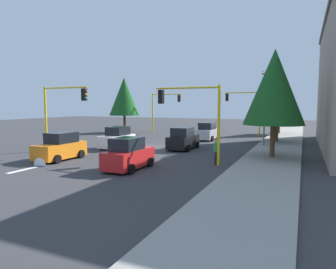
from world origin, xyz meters
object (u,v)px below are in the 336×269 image
object	(u,v)px
traffic_signal_far_left	(245,105)
tree_opposite_side	(124,97)
traffic_signal_near_right	(62,106)
pedestrian_crossing	(216,151)
car_black	(183,139)
tree_roadside_far	(280,96)
tree_roadside_near	(274,87)
car_white	(117,139)
street_lamp_curbside	(264,101)
traffic_signal_far_right	(164,105)
traffic_signal_near_left	(192,108)
car_orange	(60,147)
tree_roadside_mid	(278,90)
car_silver	(207,132)
car_red	(128,155)

from	to	relation	value
traffic_signal_far_left	tree_opposite_side	xyz separation A→B (m)	(2.00, -16.69, 1.13)
traffic_signal_near_right	pedestrian_crossing	world-z (taller)	traffic_signal_near_right
traffic_signal_near_right	car_black	bearing A→B (deg)	124.65
tree_roadside_far	car_black	xyz separation A→B (m)	(18.17, -6.74, -4.28)
tree_roadside_near	car_white	bearing A→B (deg)	-89.77
tree_roadside_near	tree_roadside_far	distance (m)	20.03
street_lamp_curbside	tree_roadside_near	distance (m)	5.83
traffic_signal_far_right	street_lamp_curbside	world-z (taller)	street_lamp_curbside
traffic_signal_near_left	traffic_signal_far_right	distance (m)	22.98
car_orange	tree_opposite_side	bearing A→B (deg)	-159.99
traffic_signal_far_right	tree_opposite_side	world-z (taller)	tree_opposite_side
tree_roadside_near	tree_roadside_mid	bearing A→B (deg)	-177.14
traffic_signal_near_right	traffic_signal_near_left	distance (m)	11.30
tree_roadside_far	car_orange	xyz separation A→B (m)	(26.61, -13.00, -4.29)
traffic_signal_near_right	car_black	distance (m)	10.68
car_orange	pedestrian_crossing	distance (m)	11.15
tree_opposite_side	car_silver	bearing A→B (deg)	73.27
tree_roadside_far	car_black	world-z (taller)	tree_roadside_far
street_lamp_curbside	car_black	world-z (taller)	street_lamp_curbside
traffic_signal_near_left	tree_opposite_side	world-z (taller)	tree_opposite_side
tree_opposite_side	street_lamp_curbside	bearing A→B (deg)	67.45
car_white	pedestrian_crossing	distance (m)	10.91
car_white	car_red	distance (m)	9.35
tree_roadside_far	car_white	world-z (taller)	tree_roadside_far
traffic_signal_near_left	car_orange	distance (m)	9.91
traffic_signal_near_right	tree_opposite_side	xyz separation A→B (m)	(-18.00, -5.33, 1.23)
tree_roadside_mid	car_white	xyz separation A→B (m)	(10.05, -12.96, -4.57)
traffic_signal_near_right	car_orange	xyz separation A→B (m)	(2.61, 2.17, -3.00)
tree_opposite_side	car_white	distance (m)	16.73
car_black	tree_roadside_mid	bearing A→B (deg)	138.47
tree_roadside_near	tree_roadside_far	xyz separation A→B (m)	(-20.00, -1.00, -0.05)
tree_roadside_mid	car_red	size ratio (longest dim) A/B	2.18
pedestrian_crossing	tree_roadside_far	bearing A→B (deg)	174.68
traffic_signal_far_right	traffic_signal_far_left	bearing A→B (deg)	90.00
tree_roadside_near	tree_opposite_side	size ratio (longest dim) A/B	1.02
street_lamp_curbside	tree_roadside_far	distance (m)	14.42
car_white	car_silver	xyz separation A→B (m)	(-9.97, 5.55, 0.00)
traffic_signal_near_right	car_silver	distance (m)	16.46
street_lamp_curbside	tree_roadside_far	world-z (taller)	tree_roadside_far
traffic_signal_near_left	car_white	size ratio (longest dim) A/B	1.42
car_white	traffic_signal_near_left	bearing A→B (deg)	65.33
car_white	car_orange	xyz separation A→B (m)	(6.55, -0.53, 0.00)
car_orange	pedestrian_crossing	size ratio (longest dim) A/B	2.30
tree_roadside_mid	street_lamp_curbside	bearing A→B (deg)	-10.33
tree_roadside_far	car_orange	world-z (taller)	tree_roadside_far
tree_roadside_near	car_silver	distance (m)	13.40
tree_roadside_mid	tree_opposite_side	size ratio (longest dim) A/B	1.06
traffic_signal_far_right	car_orange	xyz separation A→B (m)	(22.61, 2.19, -3.06)
traffic_signal_near_right	car_red	world-z (taller)	traffic_signal_near_right
traffic_signal_far_right	tree_roadside_far	world-z (taller)	tree_roadside_far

